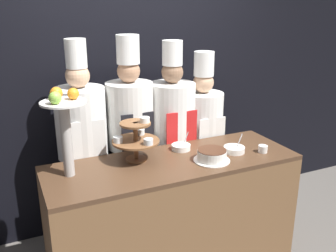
{
  "coord_description": "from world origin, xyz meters",
  "views": [
    {
      "loc": [
        -1.14,
        -2.04,
        2.11
      ],
      "look_at": [
        0.0,
        0.43,
        1.21
      ],
      "focal_mm": 40.0,
      "sensor_mm": 36.0,
      "label": 1
    }
  ],
  "objects": [
    {
      "name": "chef_left",
      "position": [
        -0.57,
        0.87,
        1.0
      ],
      "size": [
        0.41,
        0.41,
        1.85
      ],
      "color": "#38332D",
      "rests_on": "ground_plane"
    },
    {
      "name": "wall_back",
      "position": [
        0.0,
        1.26,
        1.4
      ],
      "size": [
        10.0,
        0.06,
        2.8
      ],
      "color": "black",
      "rests_on": "ground_plane"
    },
    {
      "name": "serving_bowl_far",
      "position": [
        0.15,
        0.51,
        0.98
      ],
      "size": [
        0.16,
        0.16,
        0.15
      ],
      "color": "white",
      "rests_on": "buffet_counter"
    },
    {
      "name": "chef_center_left",
      "position": [
        -0.15,
        0.87,
        1.02
      ],
      "size": [
        0.4,
        0.4,
        1.86
      ],
      "color": "#28282D",
      "rests_on": "ground_plane"
    },
    {
      "name": "chef_center_right",
      "position": [
        0.24,
        0.87,
        0.98
      ],
      "size": [
        0.41,
        0.41,
        1.8
      ],
      "color": "#38332D",
      "rests_on": "ground_plane"
    },
    {
      "name": "chef_right",
      "position": [
        0.56,
        0.87,
        0.92
      ],
      "size": [
        0.38,
        0.38,
        1.69
      ],
      "color": "#28282D",
      "rests_on": "ground_plane"
    },
    {
      "name": "buffet_counter",
      "position": [
        0.0,
        0.33,
        0.48
      ],
      "size": [
        1.95,
        0.67,
        0.96
      ],
      "color": "brown",
      "rests_on": "ground_plane"
    },
    {
      "name": "tiered_stand",
      "position": [
        -0.25,
        0.46,
        1.14
      ],
      "size": [
        0.36,
        0.36,
        0.34
      ],
      "color": "brown",
      "rests_on": "buffet_counter"
    },
    {
      "name": "serving_bowl_near",
      "position": [
        0.52,
        0.29,
        0.98
      ],
      "size": [
        0.17,
        0.17,
        0.15
      ],
      "color": "white",
      "rests_on": "buffet_counter"
    },
    {
      "name": "cake_round",
      "position": [
        0.27,
        0.21,
        1.0
      ],
      "size": [
        0.28,
        0.28,
        0.09
      ],
      "color": "white",
      "rests_on": "buffet_counter"
    },
    {
      "name": "cup_white",
      "position": [
        0.73,
        0.19,
        0.99
      ],
      "size": [
        0.07,
        0.07,
        0.06
      ],
      "color": "white",
      "rests_on": "buffet_counter"
    },
    {
      "name": "fruit_pedestal",
      "position": [
        -0.77,
        0.42,
        1.37
      ],
      "size": [
        0.31,
        0.31,
        0.62
      ],
      "color": "#B2ADA8",
      "rests_on": "buffet_counter"
    }
  ]
}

